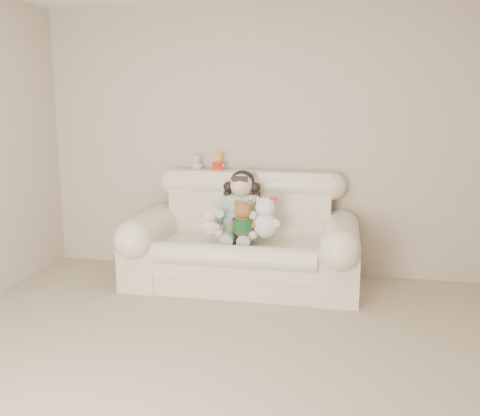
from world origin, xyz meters
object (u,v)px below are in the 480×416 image
at_px(cream_teddy, 210,219).
at_px(sofa, 242,231).
at_px(brown_teddy, 243,215).
at_px(white_cat, 265,213).
at_px(seated_child, 242,205).

bearing_deg(cream_teddy, sofa, 13.98).
bearing_deg(brown_teddy, white_cat, 9.07).
bearing_deg(seated_child, sofa, -65.72).
relative_size(seated_child, white_cat, 1.48).
distance_m(seated_child, brown_teddy, 0.23).
xyz_separation_m(brown_teddy, white_cat, (0.19, 0.03, 0.03)).
bearing_deg(sofa, cream_teddy, -150.36).
height_order(sofa, brown_teddy, sofa).
bearing_deg(brown_teddy, seated_child, 105.49).
bearing_deg(sofa, brown_teddy, -75.51).
distance_m(seated_child, white_cat, 0.32).
relative_size(sofa, brown_teddy, 5.41).
bearing_deg(white_cat, cream_teddy, 171.70).
bearing_deg(seated_child, white_cat, -28.12).
xyz_separation_m(sofa, white_cat, (0.23, -0.11, 0.20)).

